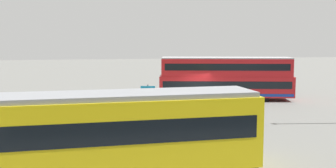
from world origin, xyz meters
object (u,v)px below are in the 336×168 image
object	(u,v)px
double_decker_bus	(226,78)
info_sign	(148,95)
pedestrian_near_railing	(153,104)
tram_yellow	(60,135)
pedestrian_crossing	(259,111)

from	to	relation	value
double_decker_bus	info_sign	bearing A→B (deg)	42.06
double_decker_bus	pedestrian_near_railing	xyz separation A→B (m)	(7.76, 7.43, -0.93)
double_decker_bus	tram_yellow	size ratio (longest dim) A/B	0.75
info_sign	pedestrian_crossing	bearing A→B (deg)	149.14
pedestrian_crossing	info_sign	size ratio (longest dim) A/B	0.73
double_decker_bus	pedestrian_near_railing	bearing A→B (deg)	43.77
pedestrian_crossing	info_sign	world-z (taller)	info_sign
info_sign	tram_yellow	bearing A→B (deg)	65.36
pedestrian_crossing	double_decker_bus	bearing A→B (deg)	-98.59
tram_yellow	pedestrian_crossing	bearing A→B (deg)	-147.87
pedestrian_near_railing	pedestrian_crossing	xyz separation A→B (m)	(-6.08, 3.68, -0.04)
double_decker_bus	pedestrian_crossing	xyz separation A→B (m)	(1.68, 11.12, -0.97)
double_decker_bus	pedestrian_near_railing	world-z (taller)	double_decker_bus
tram_yellow	pedestrian_crossing	world-z (taller)	tram_yellow
double_decker_bus	tram_yellow	distance (m)	22.54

